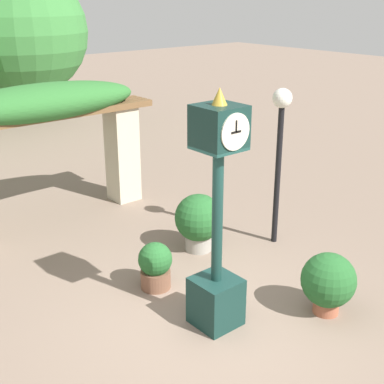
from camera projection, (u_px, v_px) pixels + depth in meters
The scene contains 7 objects.
ground_plane at pixel (210, 323), 7.28m from camera, with size 60.00×60.00×0.00m, color #7F6B5B.
pedestal_clock at pixel (217, 230), 6.81m from camera, with size 0.58×0.59×3.21m.
pergola at pixel (44, 122), 9.95m from camera, with size 4.50×1.14×2.67m.
potted_plant_near_left at pixel (199, 220), 9.16m from camera, with size 0.83×0.83×1.02m.
potted_plant_near_right at pixel (155, 265), 8.04m from camera, with size 0.52×0.52×0.74m.
potted_plant_far_left at pixel (328, 282), 7.36m from camera, with size 0.77×0.77×0.90m.
lamp_post at pixel (280, 131), 8.95m from camera, with size 0.33×0.33×2.76m.
Camera 1 is at (-4.15, -4.58, 4.25)m, focal length 50.00 mm.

